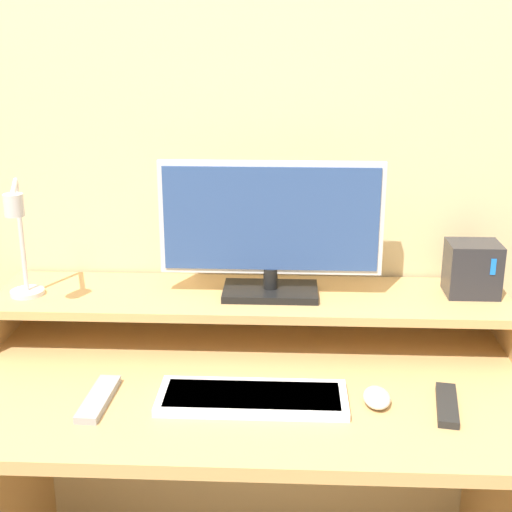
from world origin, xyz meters
TOP-DOWN VIEW (x-y plane):
  - wall_back at (0.00, 0.75)m, footprint 6.00×0.05m
  - desk at (0.00, 0.36)m, footprint 1.29×0.72m
  - monitor_shelf at (0.00, 0.57)m, footprint 1.29×0.29m
  - monitor at (0.05, 0.57)m, footprint 0.55×0.14m
  - desk_lamp at (-0.55, 0.48)m, footprint 0.11×0.21m
  - router_dock at (0.55, 0.60)m, footprint 0.13×0.11m
  - keyboard at (0.02, 0.24)m, footprint 0.41×0.15m
  - mouse at (0.28, 0.25)m, footprint 0.06×0.09m
  - remote_control at (-0.31, 0.23)m, footprint 0.06×0.19m
  - remote_secondary at (0.43, 0.23)m, footprint 0.07×0.17m

SIDE VIEW (x-z plane):
  - desk at x=0.00m, z-range 0.16..0.88m
  - remote_control at x=-0.31m, z-range 0.72..0.74m
  - remote_secondary at x=0.43m, z-range 0.72..0.74m
  - keyboard at x=0.02m, z-range 0.73..0.74m
  - mouse at x=0.28m, z-range 0.72..0.75m
  - monitor_shelf at x=0.00m, z-range 0.77..0.89m
  - router_dock at x=0.55m, z-range 0.85..0.98m
  - desk_lamp at x=-0.55m, z-range 0.86..1.16m
  - monitor at x=0.05m, z-range 0.85..1.19m
  - wall_back at x=0.00m, z-range 0.00..2.50m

